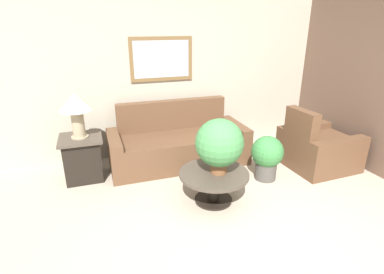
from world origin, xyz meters
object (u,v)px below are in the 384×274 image
(potted_plant_on_table, at_px, (219,144))
(table_lamp, at_px, (76,106))
(coffee_table, at_px, (214,180))
(potted_plant_floor, at_px, (267,156))
(couch_main, at_px, (178,144))
(side_table, at_px, (83,158))
(armchair, at_px, (317,149))

(potted_plant_on_table, bearing_deg, table_lamp, 143.58)
(coffee_table, height_order, potted_plant_floor, potted_plant_floor)
(couch_main, height_order, table_lamp, table_lamp)
(coffee_table, distance_m, side_table, 1.98)
(potted_plant_on_table, xyz_separation_m, potted_plant_floor, (0.91, 0.32, -0.43))
(armchair, bearing_deg, couch_main, 65.30)
(armchair, xyz_separation_m, coffee_table, (-1.96, -0.41, -0.01))
(couch_main, height_order, armchair, same)
(potted_plant_floor, bearing_deg, potted_plant_on_table, -160.78)
(potted_plant_floor, bearing_deg, armchair, 6.12)
(coffee_table, bearing_deg, potted_plant_floor, 17.61)
(armchair, relative_size, table_lamp, 1.58)
(side_table, xyz_separation_m, table_lamp, (-0.00, 0.00, 0.77))
(armchair, xyz_separation_m, side_table, (-3.54, 0.78, 0.02))
(potted_plant_on_table, bearing_deg, couch_main, 97.03)
(couch_main, xyz_separation_m, potted_plant_on_table, (0.16, -1.29, 0.49))
(coffee_table, bearing_deg, table_lamp, 142.91)
(couch_main, relative_size, potted_plant_floor, 3.31)
(armchair, height_order, table_lamp, table_lamp)
(table_lamp, xyz_separation_m, potted_plant_on_table, (1.64, -1.21, -0.30))
(potted_plant_floor, bearing_deg, side_table, 160.71)
(table_lamp, relative_size, potted_plant_on_table, 0.92)
(side_table, height_order, potted_plant_floor, potted_plant_floor)
(coffee_table, relative_size, potted_plant_on_table, 1.27)
(armchair, distance_m, potted_plant_floor, 1.00)
(couch_main, relative_size, armchair, 2.16)
(couch_main, relative_size, side_table, 3.40)
(couch_main, distance_m, table_lamp, 1.68)
(coffee_table, xyz_separation_m, side_table, (-1.58, 1.20, 0.03))
(couch_main, xyz_separation_m, side_table, (-1.48, -0.08, 0.02))
(couch_main, bearing_deg, potted_plant_on_table, -82.97)
(side_table, bearing_deg, coffee_table, -37.09)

